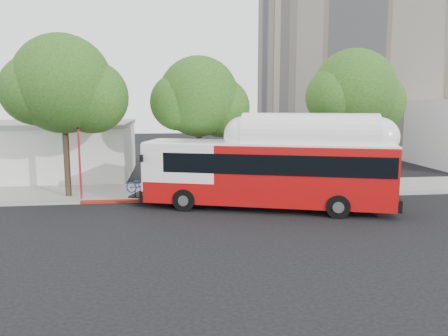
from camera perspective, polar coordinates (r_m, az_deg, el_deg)
The scene contains 10 objects.
ground at distance 22.39m, azimuth 0.42°, elevation -6.38°, with size 120.00×120.00×0.00m, color black.
sidewalk at distance 28.66m, azimuth -1.29°, elevation -2.88°, with size 60.00×5.00×0.15m, color gray.
curb_strip at distance 26.13m, azimuth -0.71°, elevation -4.01°, with size 60.00×0.30×0.15m, color gray.
red_curb_segment at distance 25.98m, azimuth -7.32°, elevation -4.15°, with size 10.00×0.32×0.16m, color maroon.
street_tree_left at distance 27.60m, azimuth -19.31°, elevation 9.84°, with size 6.67×5.80×9.74m.
street_tree_mid at distance 27.59m, azimuth -2.48°, elevation 8.86°, with size 5.75×5.00×8.62m.
street_tree_right at distance 29.93m, azimuth 17.32°, elevation 9.13°, with size 6.21×5.40×9.18m.
low_commercial_bldg at distance 37.33m, azimuth -24.50°, elevation 2.27°, with size 16.20×10.20×4.25m.
transit_bus at distance 23.74m, azimuth 5.83°, elevation -0.72°, with size 14.25×6.72×4.19m.
signal_pole at distance 26.73m, azimuth -18.33°, elevation 0.72°, with size 0.13×0.43×4.52m.
Camera 1 is at (-2.84, -21.43, 5.82)m, focal length 35.00 mm.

